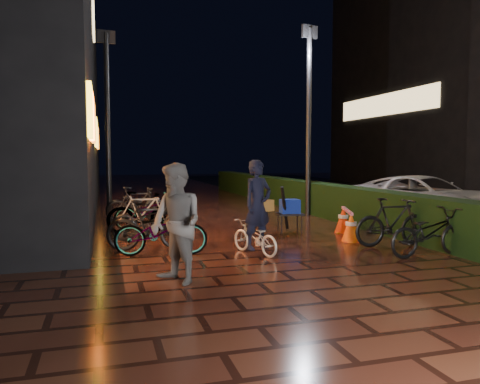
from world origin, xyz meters
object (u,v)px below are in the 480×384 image
object	(u,v)px
cyclist	(256,220)
traffic_barrier	(347,223)
bystander_person	(176,224)
cart_assembly	(289,208)
van	(425,198)

from	to	relation	value
cyclist	traffic_barrier	size ratio (longest dim) A/B	1.14
bystander_person	traffic_barrier	size ratio (longest dim) A/B	1.12
traffic_barrier	cart_assembly	distance (m)	1.43
cyclist	cart_assembly	xyz separation A→B (m)	(1.58, 2.22, -0.07)
bystander_person	cyclist	world-z (taller)	cyclist
traffic_barrier	cart_assembly	xyz separation A→B (m)	(-1.03, 0.96, 0.27)
van	cyclist	distance (m)	6.97
bystander_person	cart_assembly	distance (m)	5.03
van	traffic_barrier	bearing A→B (deg)	-173.68
van	cart_assembly	distance (m)	4.72
van	cart_assembly	size ratio (longest dim) A/B	3.99
bystander_person	van	world-z (taller)	bystander_person
cyclist	cart_assembly	size ratio (longest dim) A/B	1.55
bystander_person	traffic_barrier	distance (m)	5.20
cart_assembly	cyclist	bearing A→B (deg)	-125.38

